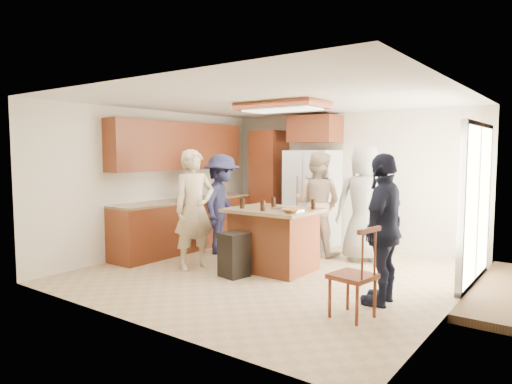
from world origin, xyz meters
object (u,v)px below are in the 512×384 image
Objects in this scene: person_behind_right at (365,203)px; person_side_right at (383,229)px; refrigerator at (312,198)px; trash_bin at (234,254)px; person_front_left at (194,209)px; person_counter at (222,204)px; kitchen_island at (274,239)px; person_behind_left at (317,204)px; spindle_chair at (354,276)px.

person_side_right is at bearing 90.31° from person_behind_right.
refrigerator is 2.69m from trash_bin.
person_front_left is 2.90m from person_side_right.
person_front_left is 1.04× the size of person_counter.
person_counter reaches higher than kitchen_island.
person_side_right is 1.99m from kitchen_island.
person_counter is 1.61m from trash_bin.
trash_bin is (-0.28, -1.94, -0.57)m from person_behind_left.
trash_bin is 0.63× the size of spindle_chair.
person_side_right is at bearing 84.02° from spindle_chair.
person_behind_right is 1.05× the size of refrigerator.
person_behind_right is 2.42m from person_counter.
person_front_left reaches higher than person_side_right.
person_side_right reaches higher than kitchen_island.
kitchen_island is 0.70m from trash_bin.
person_side_right reaches higher than person_counter.
person_behind_left is at bearing -54.61° from refrigerator.
kitchen_island reaches higher than trash_bin.
person_behind_right is 2.13m from person_side_right.
refrigerator is 3.89m from spindle_chair.
spindle_chair is (3.17, -1.55, -0.41)m from person_counter.
person_behind_left is at bearing -24.20° from person_behind_right.
trash_bin is (-1.11, -2.00, -0.63)m from person_behind_right.
person_behind_left is 3.06m from spindle_chair.
kitchen_island is 1.29× the size of spindle_chair.
person_behind_left reaches higher than trash_bin.
person_behind_left is 0.84m from person_behind_right.
person_behind_left is 0.99× the size of refrigerator.
kitchen_island is at bearing 147.47° from spindle_chair.
person_behind_right is 1.90× the size of spindle_chair.
spindle_chair is (0.95, -2.51, -0.49)m from person_behind_right.
person_counter is 3.55m from spindle_chair.
trash_bin is (-2.13, -0.13, -0.56)m from person_side_right.
refrigerator is (0.90, 1.58, 0.03)m from person_counter.
person_behind_right is 1.46m from refrigerator.
person_front_left is 1.01× the size of refrigerator.
person_side_right is 0.77m from spindle_chair.
person_counter is (-2.22, -0.96, -0.08)m from person_behind_right.
person_behind_left is 1.65m from person_counter.
person_side_right is 2.79× the size of trash_bin.
refrigerator is (-1.32, 0.62, -0.04)m from person_behind_right.
person_behind_right is at bearing -154.27° from person_side_right.
spindle_chair is at bearing -82.27° from person_front_left.
person_front_left is 0.96× the size of person_behind_right.
person_counter is 2.75× the size of trash_bin.
person_front_left reaches higher than kitchen_island.
trash_bin is (1.11, -1.04, -0.55)m from person_counter.
person_behind_left is 1.36m from kitchen_island.
trash_bin is at bearing -153.91° from person_counter.
refrigerator reaches higher than kitchen_island.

